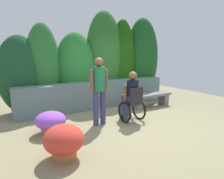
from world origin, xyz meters
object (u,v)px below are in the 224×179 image
person_in_wheelchair (131,98)px  flower_pot_purple_near (64,141)px  person_standing_companion (99,87)px  stone_bench (151,98)px  flower_pot_terracotta_by_wall (51,122)px

person_in_wheelchair → flower_pot_purple_near: size_ratio=1.92×
person_standing_companion → flower_pot_purple_near: person_standing_companion is taller
person_in_wheelchair → stone_bench: bearing=30.1°
stone_bench → person_in_wheelchair: size_ratio=1.15×
stone_bench → flower_pot_terracotta_by_wall: bearing=-170.6°
person_standing_companion → person_in_wheelchair: bearing=-26.3°
stone_bench → flower_pot_terracotta_by_wall: (-3.50, -0.54, -0.02)m
stone_bench → person_standing_companion: 2.47m
stone_bench → person_standing_companion: size_ratio=0.91×
flower_pot_purple_near → flower_pot_terracotta_by_wall: bearing=85.4°
person_standing_companion → flower_pot_terracotta_by_wall: person_standing_companion is taller
flower_pot_purple_near → stone_bench: bearing=26.3°
person_standing_companion → flower_pot_terracotta_by_wall: 1.40m
person_in_wheelchair → flower_pot_purple_near: (-2.16, -0.98, -0.31)m
stone_bench → person_standing_companion: bearing=-164.4°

